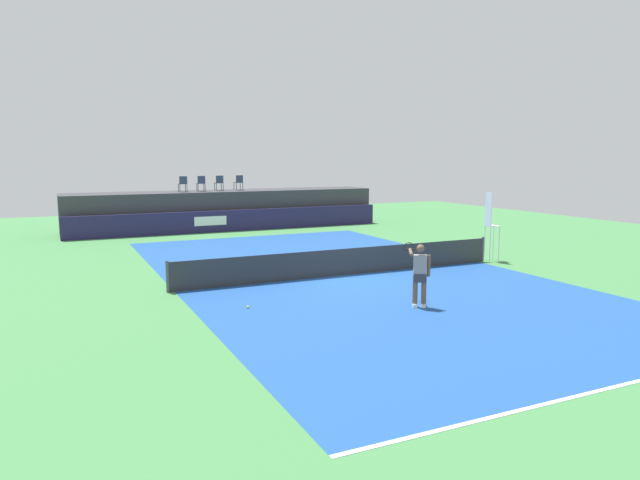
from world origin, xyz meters
The scene contains 15 objects.
ground_plane centered at (0.00, 3.00, 0.00)m, with size 48.00×48.00×0.00m, color #3D7A42.
court_inner centered at (0.00, 0.00, 0.00)m, with size 12.00×22.00×0.00m, color #1C478C.
line_near_baseline centered at (0.00, -10.95, 0.01)m, with size 12.00×0.10×0.00m, color white.
sponsor_wall centered at (-0.01, 13.50, 0.60)m, with size 18.00×0.22×1.20m.
spectator_platform centered at (0.00, 15.30, 1.10)m, with size 18.00×2.80×2.20m, color #38383D.
spectator_chair_far_left centered at (-2.49, 15.07, 2.69)m, with size 0.44×0.44×0.89m.
spectator_chair_left centered at (-1.43, 15.16, 2.69)m, with size 0.46×0.46×0.89m.
spectator_chair_center centered at (-0.32, 15.34, 2.69)m, with size 0.44×0.44×0.89m.
spectator_chair_right centered at (0.89, 15.38, 2.69)m, with size 0.47×0.47×0.89m.
umpire_chair centered at (6.55, 0.02, 1.59)m, with size 0.51×0.51×2.76m.
tennis_net centered at (0.00, 0.00, 0.47)m, with size 12.40×0.02×0.95m, color #2D2D2D.
net_post_near centered at (-6.20, 0.00, 0.50)m, with size 0.10×0.10×1.00m, color #4C4C51.
net_post_far centered at (6.20, 0.00, 0.50)m, with size 0.10×0.10×1.00m, color #4C4C51.
tennis_player centered at (-0.17, -4.73, 0.96)m, with size 0.68×1.26×1.77m.
tennis_ball centered at (-4.55, -2.84, 0.04)m, with size 0.07×0.07×0.07m, color #D8EA33.
Camera 1 is at (-9.30, -17.62, 4.14)m, focal length 32.10 mm.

